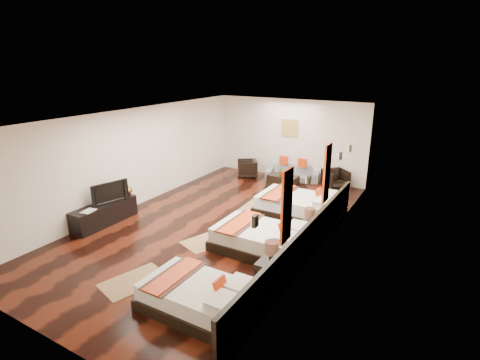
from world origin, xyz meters
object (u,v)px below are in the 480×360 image
Objects in this scene: nightstand_b at (309,231)px; figurine at (126,189)px; coffee_table at (283,181)px; bed_far at (300,206)px; bed_mid at (263,239)px; tv_console at (105,214)px; sofa at (292,173)px; armchair_right at (335,179)px; bed_near at (199,297)px; book at (84,211)px; nightstand_a at (271,271)px; table_plant at (281,171)px; armchair_left at (247,168)px; tv at (108,192)px.

figurine reaches higher than nightstand_b.
bed_far is at bearing -55.26° from coffee_table.
bed_mid is 1.19× the size of tv_console.
coffee_table is at bearing -105.81° from sofa.
armchair_right is at bearing 48.15° from figurine.
bed_near is 2.21× the size of nightstand_b.
figurine reaches higher than bed_near.
coffee_table is (2.79, 5.61, -0.37)m from book.
nightstand_a reaches higher than coffee_table.
book is at bearing -116.06° from table_plant.
bed_mid reaches higher than sofa.
bed_near is 1.42m from nightstand_a.
table_plant is at bearing 61.39° from tv_console.
sofa is (2.79, 5.86, -0.01)m from tv_console.
armchair_left is (-2.99, 2.42, 0.02)m from bed_far.
bed_mid is at bearing -90.35° from sofa.
book is at bearing -178.24° from nightstand_a.
armchair_left is at bearing 77.42° from tv_console.
nightstand_a reaches higher than figurine.
armchair_right is at bearing 86.34° from bed_far.
book is at bearing -168.85° from tv.
figurine is (-0.05, 0.63, -0.12)m from tv.
book is 1.02× the size of figurine.
sofa is 0.83m from coffee_table.
coffee_table is at bearing 108.25° from bed_mid.
bed_far is 3.85m from armchair_left.
sofa is (2.79, 6.44, -0.30)m from book.
tv_console is at bearing -118.61° from table_plant.
armchair_left reaches higher than coffee_table.
nightstand_a reaches higher than nightstand_b.
nightstand_b is 1.20× the size of armchair_right.
nightstand_b reaches higher than armchair_left.
sofa is (2.79, 5.07, -0.45)m from figurine.
bed_near reaches higher than book.
tv_console is at bearing -45.27° from armchair_left.
book is (-4.19, 1.05, 0.31)m from bed_near.
tv is at bearing -85.50° from figurine.
tv_console is 2.58× the size of armchair_left.
figurine is (0.00, 1.37, 0.15)m from book.
nightstand_a is at bearing -86.85° from sofa.
bed_mid reaches higher than armchair_right.
nightstand_a reaches higher than bed_far.
tv_console is (-4.20, -0.76, -0.00)m from bed_mid.
bed_near is 1.05× the size of sofa.
table_plant reaches higher than armchair_right.
bed_far is 7.81× the size of table_plant.
bed_near reaches higher than armchair_right.
tv_console is 2.47× the size of armchair_right.
tv is 3.38× the size of table_plant.
figurine is at bearing 90.00° from book.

